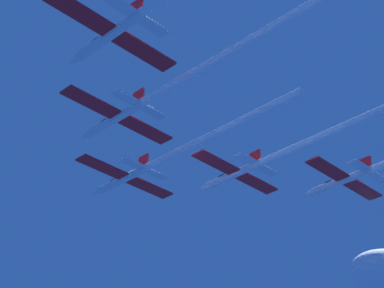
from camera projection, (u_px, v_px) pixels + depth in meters
The scene contains 3 objects.
jet_lead at pixel (167, 157), 101.30m from camera, with size 18.01×42.10×2.98m.
jet_left_wing at pixel (178, 82), 86.32m from camera, with size 18.01×47.39×2.98m.
jet_right_wing at pixel (289, 150), 102.10m from camera, with size 18.01×44.88×2.98m.
Camera 1 is at (-61.00, -74.51, -50.67)m, focal length 64.29 mm.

